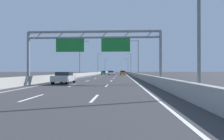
# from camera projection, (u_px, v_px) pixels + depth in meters

# --- Properties ---
(ground_plane) EXTENTS (260.00, 260.00, 0.00)m
(ground_plane) POSITION_uv_depth(u_px,v_px,m) (115.00, 74.00, 98.36)
(ground_plane) COLOR #38383A
(lane_dash_left_1) EXTENTS (0.16, 3.00, 0.01)m
(lane_dash_left_1) POSITION_uv_depth(u_px,v_px,m) (32.00, 98.00, 11.05)
(lane_dash_left_1) COLOR white
(lane_dash_left_1) RESTS_ON ground_plane
(lane_dash_left_2) EXTENTS (0.16, 3.00, 0.01)m
(lane_dash_left_2) POSITION_uv_depth(u_px,v_px,m) (72.00, 86.00, 20.04)
(lane_dash_left_2) COLOR white
(lane_dash_left_2) RESTS_ON ground_plane
(lane_dash_left_3) EXTENTS (0.16, 3.00, 0.01)m
(lane_dash_left_3) POSITION_uv_depth(u_px,v_px,m) (87.00, 81.00, 29.03)
(lane_dash_left_3) COLOR white
(lane_dash_left_3) RESTS_ON ground_plane
(lane_dash_left_4) EXTENTS (0.16, 3.00, 0.01)m
(lane_dash_left_4) POSITION_uv_depth(u_px,v_px,m) (95.00, 78.00, 38.02)
(lane_dash_left_4) COLOR white
(lane_dash_left_4) RESTS_ON ground_plane
(lane_dash_left_5) EXTENTS (0.16, 3.00, 0.01)m
(lane_dash_left_5) POSITION_uv_depth(u_px,v_px,m) (100.00, 77.00, 47.01)
(lane_dash_left_5) COLOR white
(lane_dash_left_5) RESTS_ON ground_plane
(lane_dash_left_6) EXTENTS (0.16, 3.00, 0.01)m
(lane_dash_left_6) POSITION_uv_depth(u_px,v_px,m) (104.00, 76.00, 56.00)
(lane_dash_left_6) COLOR white
(lane_dash_left_6) RESTS_ON ground_plane
(lane_dash_left_7) EXTENTS (0.16, 3.00, 0.01)m
(lane_dash_left_7) POSITION_uv_depth(u_px,v_px,m) (106.00, 75.00, 64.98)
(lane_dash_left_7) COLOR white
(lane_dash_left_7) RESTS_ON ground_plane
(lane_dash_left_8) EXTENTS (0.16, 3.00, 0.01)m
(lane_dash_left_8) POSITION_uv_depth(u_px,v_px,m) (108.00, 75.00, 73.97)
(lane_dash_left_8) COLOR white
(lane_dash_left_8) RESTS_ON ground_plane
(lane_dash_left_9) EXTENTS (0.16, 3.00, 0.01)m
(lane_dash_left_9) POSITION_uv_depth(u_px,v_px,m) (110.00, 74.00, 82.96)
(lane_dash_left_9) COLOR white
(lane_dash_left_9) RESTS_ON ground_plane
(lane_dash_left_10) EXTENTS (0.16, 3.00, 0.01)m
(lane_dash_left_10) POSITION_uv_depth(u_px,v_px,m) (111.00, 74.00, 91.95)
(lane_dash_left_10) COLOR white
(lane_dash_left_10) RESTS_ON ground_plane
(lane_dash_left_11) EXTENTS (0.16, 3.00, 0.01)m
(lane_dash_left_11) POSITION_uv_depth(u_px,v_px,m) (112.00, 73.00, 100.94)
(lane_dash_left_11) COLOR white
(lane_dash_left_11) RESTS_ON ground_plane
(lane_dash_left_12) EXTENTS (0.16, 3.00, 0.01)m
(lane_dash_left_12) POSITION_uv_depth(u_px,v_px,m) (112.00, 73.00, 109.93)
(lane_dash_left_12) COLOR white
(lane_dash_left_12) RESTS_ON ground_plane
(lane_dash_left_13) EXTENTS (0.16, 3.00, 0.01)m
(lane_dash_left_13) POSITION_uv_depth(u_px,v_px,m) (113.00, 73.00, 118.92)
(lane_dash_left_13) COLOR white
(lane_dash_left_13) RESTS_ON ground_plane
(lane_dash_left_14) EXTENTS (0.16, 3.00, 0.01)m
(lane_dash_left_14) POSITION_uv_depth(u_px,v_px,m) (114.00, 73.00, 127.91)
(lane_dash_left_14) COLOR white
(lane_dash_left_14) RESTS_ON ground_plane
(lane_dash_left_15) EXTENTS (0.16, 3.00, 0.01)m
(lane_dash_left_15) POSITION_uv_depth(u_px,v_px,m) (114.00, 73.00, 136.90)
(lane_dash_left_15) COLOR white
(lane_dash_left_15) RESTS_ON ground_plane
(lane_dash_left_16) EXTENTS (0.16, 3.00, 0.01)m
(lane_dash_left_16) POSITION_uv_depth(u_px,v_px,m) (115.00, 73.00, 145.89)
(lane_dash_left_16) COLOR white
(lane_dash_left_16) RESTS_ON ground_plane
(lane_dash_left_17) EXTENTS (0.16, 3.00, 0.01)m
(lane_dash_left_17) POSITION_uv_depth(u_px,v_px,m) (115.00, 72.00, 154.88)
(lane_dash_left_17) COLOR white
(lane_dash_left_17) RESTS_ON ground_plane
(lane_dash_right_1) EXTENTS (0.16, 3.00, 0.01)m
(lane_dash_right_1) POSITION_uv_depth(u_px,v_px,m) (95.00, 98.00, 10.87)
(lane_dash_right_1) COLOR white
(lane_dash_right_1) RESTS_ON ground_plane
(lane_dash_right_2) EXTENTS (0.16, 3.00, 0.01)m
(lane_dash_right_2) POSITION_uv_depth(u_px,v_px,m) (107.00, 86.00, 19.86)
(lane_dash_right_2) COLOR white
(lane_dash_right_2) RESTS_ON ground_plane
(lane_dash_right_3) EXTENTS (0.16, 3.00, 0.01)m
(lane_dash_right_3) POSITION_uv_depth(u_px,v_px,m) (111.00, 81.00, 28.85)
(lane_dash_right_3) COLOR white
(lane_dash_right_3) RESTS_ON ground_plane
(lane_dash_right_4) EXTENTS (0.16, 3.00, 0.01)m
(lane_dash_right_4) POSITION_uv_depth(u_px,v_px,m) (114.00, 78.00, 37.84)
(lane_dash_right_4) COLOR white
(lane_dash_right_4) RESTS_ON ground_plane
(lane_dash_right_5) EXTENTS (0.16, 3.00, 0.01)m
(lane_dash_right_5) POSITION_uv_depth(u_px,v_px,m) (115.00, 77.00, 46.83)
(lane_dash_right_5) COLOR white
(lane_dash_right_5) RESTS_ON ground_plane
(lane_dash_right_6) EXTENTS (0.16, 3.00, 0.01)m
(lane_dash_right_6) POSITION_uv_depth(u_px,v_px,m) (116.00, 76.00, 55.82)
(lane_dash_right_6) COLOR white
(lane_dash_right_6) RESTS_ON ground_plane
(lane_dash_right_7) EXTENTS (0.16, 3.00, 0.01)m
(lane_dash_right_7) POSITION_uv_depth(u_px,v_px,m) (117.00, 75.00, 64.81)
(lane_dash_right_7) COLOR white
(lane_dash_right_7) RESTS_ON ground_plane
(lane_dash_right_8) EXTENTS (0.16, 3.00, 0.01)m
(lane_dash_right_8) POSITION_uv_depth(u_px,v_px,m) (117.00, 75.00, 73.80)
(lane_dash_right_8) COLOR white
(lane_dash_right_8) RESTS_ON ground_plane
(lane_dash_right_9) EXTENTS (0.16, 3.00, 0.01)m
(lane_dash_right_9) POSITION_uv_depth(u_px,v_px,m) (118.00, 74.00, 82.79)
(lane_dash_right_9) COLOR white
(lane_dash_right_9) RESTS_ON ground_plane
(lane_dash_right_10) EXTENTS (0.16, 3.00, 0.01)m
(lane_dash_right_10) POSITION_uv_depth(u_px,v_px,m) (118.00, 74.00, 91.78)
(lane_dash_right_10) COLOR white
(lane_dash_right_10) RESTS_ON ground_plane
(lane_dash_right_11) EXTENTS (0.16, 3.00, 0.01)m
(lane_dash_right_11) POSITION_uv_depth(u_px,v_px,m) (119.00, 73.00, 100.77)
(lane_dash_right_11) COLOR white
(lane_dash_right_11) RESTS_ON ground_plane
(lane_dash_right_12) EXTENTS (0.16, 3.00, 0.01)m
(lane_dash_right_12) POSITION_uv_depth(u_px,v_px,m) (119.00, 73.00, 109.75)
(lane_dash_right_12) COLOR white
(lane_dash_right_12) RESTS_ON ground_plane
(lane_dash_right_13) EXTENTS (0.16, 3.00, 0.01)m
(lane_dash_right_13) POSITION_uv_depth(u_px,v_px,m) (119.00, 73.00, 118.74)
(lane_dash_right_13) COLOR white
(lane_dash_right_13) RESTS_ON ground_plane
(lane_dash_right_14) EXTENTS (0.16, 3.00, 0.01)m
(lane_dash_right_14) POSITION_uv_depth(u_px,v_px,m) (119.00, 73.00, 127.73)
(lane_dash_right_14) COLOR white
(lane_dash_right_14) RESTS_ON ground_plane
(lane_dash_right_15) EXTENTS (0.16, 3.00, 0.01)m
(lane_dash_right_15) POSITION_uv_depth(u_px,v_px,m) (119.00, 73.00, 136.72)
(lane_dash_right_15) COLOR white
(lane_dash_right_15) RESTS_ON ground_plane
(lane_dash_right_16) EXTENTS (0.16, 3.00, 0.01)m
(lane_dash_right_16) POSITION_uv_depth(u_px,v_px,m) (119.00, 73.00, 145.71)
(lane_dash_right_16) COLOR white
(lane_dash_right_16) RESTS_ON ground_plane
(lane_dash_right_17) EXTENTS (0.16, 3.00, 0.01)m
(lane_dash_right_17) POSITION_uv_depth(u_px,v_px,m) (120.00, 72.00, 154.70)
(lane_dash_right_17) COLOR white
(lane_dash_right_17) RESTS_ON ground_plane
(edge_line_left) EXTENTS (0.16, 176.00, 0.01)m
(edge_line_left) POSITION_uv_depth(u_px,v_px,m) (102.00, 74.00, 86.63)
(edge_line_left) COLOR white
(edge_line_left) RESTS_ON ground_plane
(edge_line_right) EXTENTS (0.16, 176.00, 0.01)m
(edge_line_right) POSITION_uv_depth(u_px,v_px,m) (126.00, 74.00, 86.11)
(edge_line_right) COLOR white
(edge_line_right) RESTS_ON ground_plane
(barrier_left) EXTENTS (0.45, 220.00, 0.95)m
(barrier_left) POSITION_uv_depth(u_px,v_px,m) (103.00, 72.00, 108.68)
(barrier_left) COLOR #9E9E99
(barrier_left) RESTS_ON ground_plane
(barrier_right) EXTENTS (0.45, 220.00, 0.95)m
(barrier_right) POSITION_uv_depth(u_px,v_px,m) (128.00, 72.00, 108.01)
(barrier_right) COLOR #9E9E99
(barrier_right) RESTS_ON ground_plane
(sign_gantry) EXTENTS (16.18, 0.36, 6.36)m
(sign_gantry) POSITION_uv_depth(u_px,v_px,m) (93.00, 43.00, 22.88)
(sign_gantry) COLOR gray
(sign_gantry) RESTS_ON ground_plane
(streetlamp_right_near) EXTENTS (2.58, 0.28, 9.50)m
(streetlamp_right_near) POSITION_uv_depth(u_px,v_px,m) (195.00, 3.00, 10.90)
(streetlamp_right_near) COLOR slate
(streetlamp_right_near) RESTS_ON ground_plane
(streetlamp_left_mid) EXTENTS (2.58, 0.28, 9.50)m
(streetlamp_left_mid) POSITION_uv_depth(u_px,v_px,m) (81.00, 56.00, 50.98)
(streetlamp_left_mid) COLOR slate
(streetlamp_left_mid) RESTS_ON ground_plane
(streetlamp_right_mid) EXTENTS (2.58, 0.28, 9.50)m
(streetlamp_right_mid) POSITION_uv_depth(u_px,v_px,m) (137.00, 56.00, 50.25)
(streetlamp_right_mid) COLOR slate
(streetlamp_right_mid) RESTS_ON ground_plane
(streetlamp_left_far) EXTENTS (2.58, 0.28, 9.50)m
(streetlamp_left_far) POSITION_uv_depth(u_px,v_px,m) (98.00, 62.00, 90.34)
(streetlamp_left_far) COLOR slate
(streetlamp_left_far) RESTS_ON ground_plane
(streetlamp_right_far) EXTENTS (2.58, 0.28, 9.50)m
(streetlamp_right_far) POSITION_uv_depth(u_px,v_px,m) (130.00, 62.00, 89.61)
(streetlamp_right_far) COLOR slate
(streetlamp_right_far) RESTS_ON ground_plane
(streetlamp_left_distant) EXTENTS (2.58, 0.28, 9.50)m
(streetlamp_left_distant) POSITION_uv_depth(u_px,v_px,m) (105.00, 65.00, 129.70)
(streetlamp_left_distant) COLOR slate
(streetlamp_left_distant) RESTS_ON ground_plane
(streetlamp_right_distant) EXTENTS (2.58, 0.28, 9.50)m
(streetlamp_right_distant) POSITION_uv_depth(u_px,v_px,m) (128.00, 65.00, 128.97)
(streetlamp_right_distant) COLOR slate
(streetlamp_right_distant) RESTS_ON ground_plane
(yellow_car) EXTENTS (1.73, 4.25, 1.44)m
(yellow_car) POSITION_uv_depth(u_px,v_px,m) (111.00, 72.00, 127.98)
(yellow_car) COLOR yellow
(yellow_car) RESTS_ON ground_plane
(red_car) EXTENTS (1.84, 4.12, 1.52)m
(red_car) POSITION_uv_depth(u_px,v_px,m) (122.00, 72.00, 92.15)
(red_car) COLOR red
(red_car) RESTS_ON ground_plane
(blue_car) EXTENTS (1.86, 4.48, 1.43)m
(blue_car) POSITION_uv_depth(u_px,v_px,m) (110.00, 72.00, 116.17)
(blue_car) COLOR #2347AD
(blue_car) RESTS_ON ground_plane
(silver_car) EXTENTS (1.88, 4.30, 1.40)m
(silver_car) POSITION_uv_depth(u_px,v_px,m) (64.00, 77.00, 23.17)
(silver_car) COLOR #A8ADB2
(silver_car) RESTS_ON ground_plane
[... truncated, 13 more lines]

